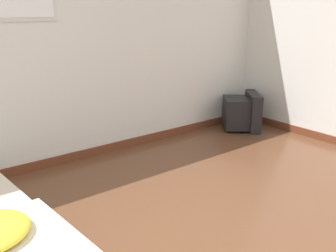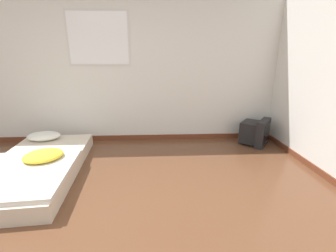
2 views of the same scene
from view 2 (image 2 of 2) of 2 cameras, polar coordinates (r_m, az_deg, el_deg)
name	(u,v)px [view 2 (image 2 of 2)]	position (r m, az deg, el deg)	size (l,w,h in m)	color
ground_plane	(72,237)	(2.34, -23.16, -24.58)	(20.00, 20.00, 0.00)	brown
wall_back	(113,71)	(4.20, -13.74, 13.53)	(8.26, 0.08, 2.60)	silver
mattress_bed	(35,166)	(3.51, -30.62, -8.67)	(1.24, 2.16, 0.34)	beige
crt_tv	(255,132)	(4.35, 21.32, -1.45)	(0.62, 0.62, 0.47)	black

